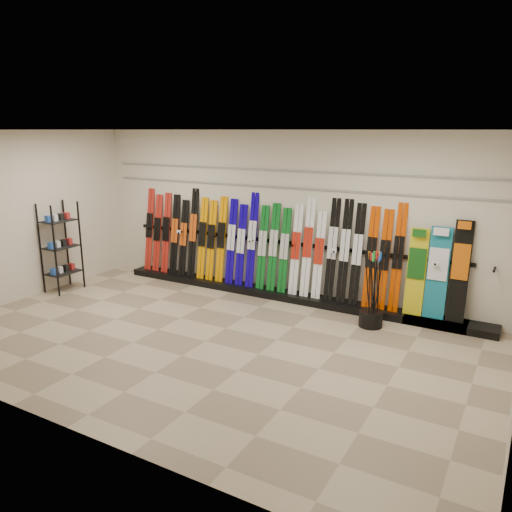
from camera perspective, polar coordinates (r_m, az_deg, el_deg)
The scene contains 12 objects.
floor at distance 7.43m, azimuth -5.79°, elevation -9.66°, with size 8.00×8.00×0.00m, color gray.
back_wall at distance 9.07m, azimuth 3.07°, elevation 4.71°, with size 8.00×8.00×0.00m, color beige.
left_wall at distance 9.80m, azimuth -25.63°, elevation 4.04°, with size 5.00×5.00×0.00m, color beige.
ceiling at distance 6.79m, azimuth -6.44°, elevation 14.15°, with size 8.00×8.00×0.00m, color silver.
ski_rack_base at distance 9.14m, azimuth 3.60°, elevation -4.55°, with size 8.00×0.40×0.12m, color black.
skis at distance 9.25m, azimuth 0.29°, elevation 1.39°, with size 5.36×0.30×1.82m.
snowboards at distance 8.25m, azimuth 20.07°, elevation -1.75°, with size 0.92×0.24×1.56m.
accessory_rack at distance 10.11m, azimuth -21.39°, elevation 0.96°, with size 0.40×0.60×1.69m, color black.
pole_bin at distance 8.08m, azimuth 12.98°, elevation -6.99°, with size 0.37×0.37×0.25m, color black.
ski_poles at distance 7.93m, azimuth 13.30°, elevation -3.70°, with size 0.28×0.32×1.18m.
slatwall_rail_0 at distance 8.99m, azimuth 3.05°, elevation 7.84°, with size 7.60×0.02×0.03m, color gray.
slatwall_rail_1 at distance 8.96m, azimuth 3.08°, elevation 9.74°, with size 7.60×0.02×0.03m, color gray.
Camera 1 is at (3.95, -5.53, 3.00)m, focal length 35.00 mm.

